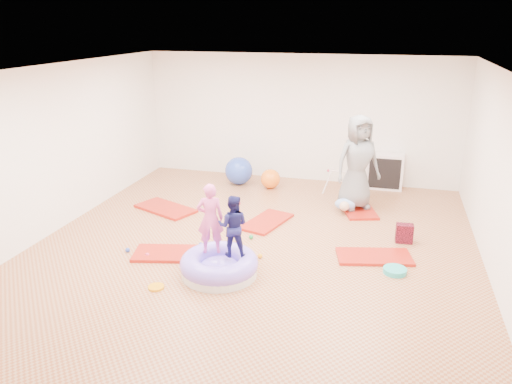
# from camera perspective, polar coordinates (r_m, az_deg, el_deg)

# --- Properties ---
(room) EXTENTS (7.01, 8.01, 2.81)m
(room) POSITION_cam_1_polar(r_m,az_deg,el_deg) (7.45, -0.61, 2.91)
(room) COLOR tan
(room) RESTS_ON ground
(gym_mat_front_left) EXTENTS (1.27, 0.84, 0.05)m
(gym_mat_front_left) POSITION_cam_1_polar(r_m,az_deg,el_deg) (7.95, -9.60, -6.94)
(gym_mat_front_left) COLOR #AA161C
(gym_mat_front_left) RESTS_ON ground
(gym_mat_mid_left) EXTENTS (1.33, 1.02, 0.05)m
(gym_mat_mid_left) POSITION_cam_1_polar(r_m,az_deg,el_deg) (9.80, -10.29, -1.87)
(gym_mat_mid_left) COLOR #AA161C
(gym_mat_mid_left) RESTS_ON ground
(gym_mat_center_back) EXTENTS (0.83, 1.20, 0.05)m
(gym_mat_center_back) POSITION_cam_1_polar(r_m,az_deg,el_deg) (9.03, 1.22, -3.41)
(gym_mat_center_back) COLOR #AA161C
(gym_mat_center_back) RESTS_ON ground
(gym_mat_right) EXTENTS (1.23, 0.81, 0.05)m
(gym_mat_right) POSITION_cam_1_polar(r_m,az_deg,el_deg) (7.95, 13.35, -7.20)
(gym_mat_right) COLOR #AA161C
(gym_mat_right) RESTS_ON ground
(gym_mat_rear_right) EXTENTS (0.87, 1.24, 0.05)m
(gym_mat_rear_right) POSITION_cam_1_polar(r_m,az_deg,el_deg) (9.84, 11.53, -1.87)
(gym_mat_rear_right) COLOR #AA161C
(gym_mat_rear_right) RESTS_ON ground
(inflatable_cushion) EXTENTS (1.13, 1.13, 0.36)m
(inflatable_cushion) POSITION_cam_1_polar(r_m,az_deg,el_deg) (7.25, -4.23, -8.39)
(inflatable_cushion) COLOR silver
(inflatable_cushion) RESTS_ON ground
(child_pink) EXTENTS (0.44, 0.36, 1.05)m
(child_pink) POSITION_cam_1_polar(r_m,az_deg,el_deg) (7.11, -5.27, -2.67)
(child_pink) COLOR #E9549D
(child_pink) RESTS_ON inflatable_cushion
(child_navy) EXTENTS (0.48, 0.39, 0.91)m
(child_navy) POSITION_cam_1_polar(r_m,az_deg,el_deg) (7.02, -2.66, -3.52)
(child_navy) COLOR #17164D
(child_navy) RESTS_ON inflatable_cushion
(adult_caregiver) EXTENTS (1.05, 0.95, 1.80)m
(adult_caregiver) POSITION_cam_1_polar(r_m,az_deg,el_deg) (9.58, 11.55, 3.36)
(adult_caregiver) COLOR slate
(adult_caregiver) RESTS_ON gym_mat_rear_right
(infant) EXTENTS (0.39, 0.40, 0.23)m
(infant) POSITION_cam_1_polar(r_m,az_deg,el_deg) (9.59, 10.14, -1.43)
(infant) COLOR #89A7DE
(infant) RESTS_ON gym_mat_rear_right
(ball_pit_balls) EXTENTS (2.15, 2.66, 0.07)m
(ball_pit_balls) POSITION_cam_1_polar(r_m,az_deg,el_deg) (8.33, -5.73, -5.40)
(ball_pit_balls) COLOR blue
(ball_pit_balls) RESTS_ON ground
(exercise_ball_blue) EXTENTS (0.61, 0.61, 0.61)m
(exercise_ball_blue) POSITION_cam_1_polar(r_m,az_deg,el_deg) (11.08, -1.98, 2.43)
(exercise_ball_blue) COLOR blue
(exercise_ball_blue) RESTS_ON ground
(exercise_ball_orange) EXTENTS (0.42, 0.42, 0.42)m
(exercise_ball_orange) POSITION_cam_1_polar(r_m,az_deg,el_deg) (10.82, 1.66, 1.51)
(exercise_ball_orange) COLOR orange
(exercise_ball_orange) RESTS_ON ground
(infant_play_gym) EXTENTS (0.62, 0.59, 0.47)m
(infant_play_gym) POSITION_cam_1_polar(r_m,az_deg,el_deg) (10.68, 9.43, 1.60)
(infant_play_gym) COLOR white
(infant_play_gym) RESTS_ON ground
(cube_shelf) EXTENTS (0.76, 0.38, 0.76)m
(cube_shelf) POSITION_cam_1_polar(r_m,az_deg,el_deg) (11.12, 14.50, 2.29)
(cube_shelf) COLOR white
(cube_shelf) RESTS_ON ground
(balance_disc) EXTENTS (0.34, 0.34, 0.07)m
(balance_disc) POSITION_cam_1_polar(r_m,az_deg,el_deg) (7.58, 15.59, -8.65)
(balance_disc) COLOR #28ADA8
(balance_disc) RESTS_ON ground
(backpack) EXTENTS (0.29, 0.19, 0.32)m
(backpack) POSITION_cam_1_polar(r_m,az_deg,el_deg) (8.57, 16.59, -4.55)
(backpack) COLOR maroon
(backpack) RESTS_ON ground
(yellow_toy) EXTENTS (0.22, 0.22, 0.03)m
(yellow_toy) POSITION_cam_1_polar(r_m,az_deg,el_deg) (7.07, -11.34, -10.62)
(yellow_toy) COLOR #F69D0D
(yellow_toy) RESTS_ON ground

